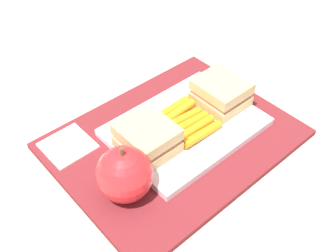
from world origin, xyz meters
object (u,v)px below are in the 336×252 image
(food_tray, at_px, (186,127))
(carrot_sticks_bundle, at_px, (185,121))
(sandwich_half_left, at_px, (221,93))
(paper_napkin, at_px, (68,146))
(sandwich_half_right, at_px, (147,138))
(apple, at_px, (125,174))

(food_tray, height_order, carrot_sticks_bundle, carrot_sticks_bundle)
(food_tray, distance_m, sandwich_half_left, 0.08)
(sandwich_half_left, height_order, paper_napkin, sandwich_half_left)
(sandwich_half_right, distance_m, apple, 0.08)
(apple, relative_size, paper_napkin, 1.26)
(sandwich_half_right, xyz_separation_m, carrot_sticks_bundle, (-0.08, 0.00, -0.02))
(food_tray, bearing_deg, carrot_sticks_bundle, 8.70)
(sandwich_half_right, relative_size, paper_napkin, 1.14)
(sandwich_half_right, height_order, paper_napkin, sandwich_half_right)
(food_tray, height_order, apple, apple)
(carrot_sticks_bundle, bearing_deg, apple, 13.76)
(carrot_sticks_bundle, bearing_deg, food_tray, -171.30)
(carrot_sticks_bundle, relative_size, apple, 0.99)
(paper_napkin, bearing_deg, apple, 96.60)
(sandwich_half_left, bearing_deg, paper_napkin, -21.39)
(sandwich_half_left, xyz_separation_m, sandwich_half_right, (0.16, 0.00, 0.00))
(apple, xyz_separation_m, paper_napkin, (0.01, -0.13, -0.04))
(sandwich_half_left, relative_size, paper_napkin, 1.14)
(carrot_sticks_bundle, height_order, apple, apple)
(carrot_sticks_bundle, distance_m, apple, 0.15)
(carrot_sticks_bundle, distance_m, paper_napkin, 0.19)
(food_tray, distance_m, carrot_sticks_bundle, 0.01)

